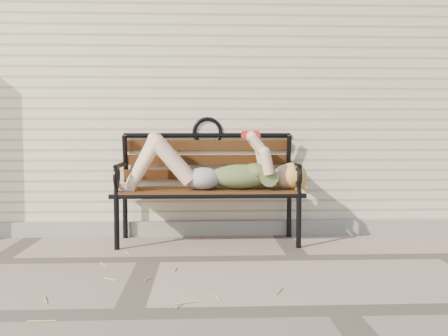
{
  "coord_description": "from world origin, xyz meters",
  "views": [
    {
      "loc": [
        0.43,
        -4.09,
        1.04
      ],
      "look_at": [
        0.64,
        0.51,
        0.72
      ],
      "focal_mm": 40.0,
      "sensor_mm": 36.0,
      "label": 1
    }
  ],
  "objects": [
    {
      "name": "straw_scatter",
      "position": [
        -0.3,
        -0.61,
        0.01
      ],
      "size": [
        2.75,
        1.34,
        0.01
      ],
      "color": "#DBBA6B",
      "rests_on": "ground"
    },
    {
      "name": "ground",
      "position": [
        0.0,
        0.0,
        0.0
      ],
      "size": [
        80.0,
        80.0,
        0.0
      ],
      "primitive_type": "plane",
      "color": "gray",
      "rests_on": "ground"
    },
    {
      "name": "foundation_strip",
      "position": [
        0.0,
        0.97,
        0.07
      ],
      "size": [
        8.0,
        0.1,
        0.15
      ],
      "primitive_type": "cube",
      "color": "gray",
      "rests_on": "ground"
    },
    {
      "name": "house_wall",
      "position": [
        0.0,
        3.0,
        1.5
      ],
      "size": [
        8.0,
        4.0,
        3.0
      ],
      "primitive_type": "cube",
      "color": "beige",
      "rests_on": "ground"
    },
    {
      "name": "garden_bench",
      "position": [
        0.49,
        0.73,
        0.68
      ],
      "size": [
        1.87,
        0.74,
        1.21
      ],
      "color": "black",
      "rests_on": "ground"
    },
    {
      "name": "reading_woman",
      "position": [
        0.51,
        0.59,
        0.72
      ],
      "size": [
        1.76,
        0.4,
        0.55
      ],
      "color": "#0A3F46",
      "rests_on": "ground"
    }
  ]
}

